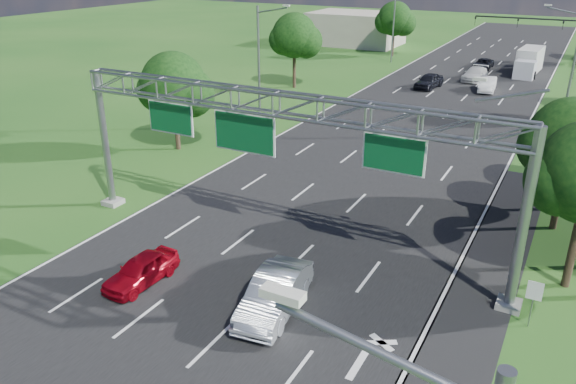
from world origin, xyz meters
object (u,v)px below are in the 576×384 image
Objects in this scene: silver_sedan at (275,293)px; sign_gantry at (278,117)px; box_truck at (529,62)px; red_coupe at (141,270)px; regulatory_sign at (534,295)px; traffic_signal at (548,32)px.

sign_gantry is at bearing 109.71° from silver_sedan.
red_coupe is at bearing -95.30° from box_truck.
box_truck is at bearing 83.98° from sign_gantry.
regulatory_sign is 16.67m from red_coupe.
regulatory_sign is 0.26× the size of box_truck.
silver_sedan is 58.21m from box_truck.
traffic_signal is 60.04m from red_coupe.
sign_gantry reaches higher than red_coupe.
box_truck reaches higher than silver_sedan.
sign_gantry reaches higher than box_truck.
silver_sedan reaches higher than red_coupe.
box_truck is (5.61, 53.26, -5.42)m from sign_gantry.
silver_sedan is (6.39, 0.98, 0.18)m from red_coupe.
regulatory_sign is at bearing -84.80° from traffic_signal.
traffic_signal reaches higher than regulatory_sign.
red_coupe is (-11.02, -58.85, -4.50)m from traffic_signal.
box_truck reaches higher than regulatory_sign.
traffic_signal is 4.01m from box_truck.
regulatory_sign is (12.07, -1.02, -5.38)m from sign_gantry.
sign_gantry is 2.85× the size of box_truck.
regulatory_sign is at bearing 14.25° from silver_sedan.
box_truck is (-6.46, 54.28, -0.04)m from regulatory_sign.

